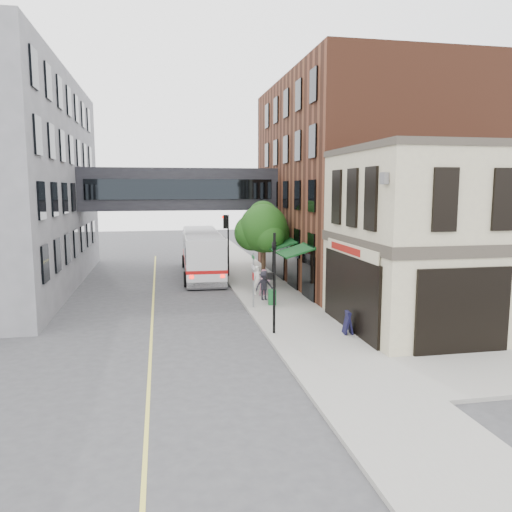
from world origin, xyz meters
name	(u,v)px	position (x,y,z in m)	size (l,w,h in m)	color
ground	(275,351)	(0.00, 0.00, 0.00)	(120.00, 120.00, 0.00)	#38383A
sidewalk_main	(257,283)	(2.00, 14.00, 0.07)	(4.00, 60.00, 0.15)	gray
corner_building	(452,239)	(8.97, 2.00, 4.21)	(10.19, 8.12, 8.45)	beige
brick_building	(364,182)	(9.98, 15.00, 6.99)	(13.76, 18.00, 14.00)	#572B1B
skyway_bridge	(180,189)	(-3.00, 18.00, 6.50)	(14.00, 3.18, 3.00)	black
traffic_signal_near	(274,271)	(0.37, 2.00, 2.98)	(0.44, 0.22, 4.60)	black
traffic_signal_far	(226,233)	(0.26, 17.00, 3.34)	(0.53, 0.28, 4.50)	black
street_sign_pole	(253,275)	(0.39, 7.00, 1.93)	(0.08, 0.75, 3.00)	gray
street_tree	(263,229)	(2.19, 13.22, 3.91)	(3.80, 3.20, 5.60)	#382619
lane_marking	(153,302)	(-5.00, 10.00, 0.01)	(0.12, 40.00, 0.01)	#D8CC4C
bus	(202,251)	(-1.41, 18.52, 1.83)	(3.24, 12.19, 3.26)	silver
pedestrian_a	(258,280)	(1.28, 10.19, 1.03)	(0.64, 0.42, 1.76)	white
pedestrian_b	(265,282)	(1.63, 9.87, 0.95)	(0.77, 0.60, 1.59)	pink
pedestrian_c	(264,285)	(1.34, 8.60, 1.00)	(1.10, 0.63, 1.71)	black
newspaper_box	(272,297)	(1.53, 7.36, 0.57)	(0.42, 0.38, 0.85)	#155D27
sandwich_board	(348,323)	(3.60, 1.29, 0.66)	(0.36, 0.57, 1.01)	black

